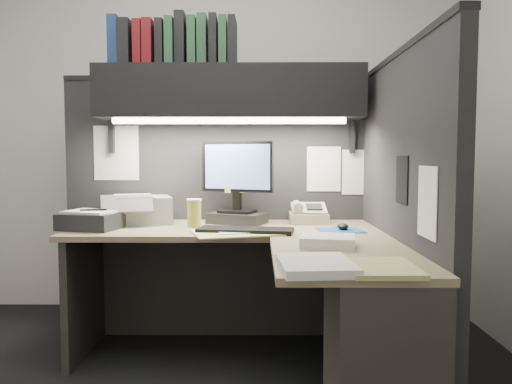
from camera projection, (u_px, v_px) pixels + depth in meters
wall_back at (220, 127)px, 3.70m from camera, size 3.50×0.04×2.70m
partition_back at (218, 208)px, 3.17m from camera, size 1.90×0.06×1.60m
partition_right at (400, 224)px, 2.42m from camera, size 0.06×1.50×1.60m
desk at (288, 307)px, 2.27m from camera, size 1.70×1.53×0.73m
overhead_shelf at (230, 93)px, 2.94m from camera, size 1.55×0.34×0.30m
task_light_tube at (229, 121)px, 2.82m from camera, size 1.32×0.04×0.04m
monitor at (237, 191)px, 2.95m from camera, size 0.43×0.31×0.49m
keyboard at (245, 230)px, 2.60m from camera, size 0.52×0.24×0.02m
mousepad at (340, 230)px, 2.67m from camera, size 0.25×0.23×0.00m
mouse at (343, 226)px, 2.68m from camera, size 0.06×0.09×0.03m
telephone at (309, 215)px, 3.01m from camera, size 0.23×0.24×0.09m
coffee_cup at (194, 214)px, 2.82m from camera, size 0.10×0.10×0.15m
printer at (136, 210)px, 2.98m from camera, size 0.48×0.44×0.16m
notebook_stack at (91, 221)px, 2.73m from camera, size 0.35×0.31×0.09m
open_folder at (239, 233)px, 2.57m from camera, size 0.53×0.42×0.01m
paper_stack_a at (328, 241)px, 2.21m from camera, size 0.27×0.24×0.05m
paper_stack_b at (316, 265)px, 1.75m from camera, size 0.28×0.33×0.03m
manila_stack at (381, 268)px, 1.74m from camera, size 0.24×0.30×0.02m
binder_row at (173, 44)px, 2.93m from camera, size 0.74×0.26×0.31m
pinned_papers at (282, 170)px, 2.78m from camera, size 1.76×1.31×0.51m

